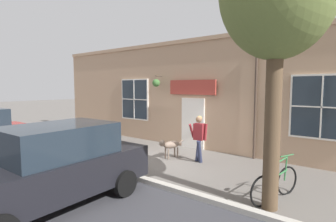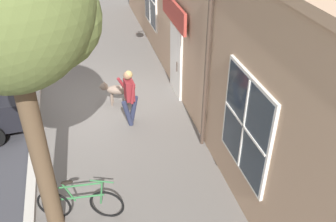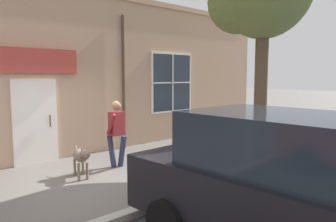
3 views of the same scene
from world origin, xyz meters
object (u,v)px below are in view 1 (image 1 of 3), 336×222
Objects in this scene: pedestrian_walking at (199,135)px; fire_hydrant at (51,139)px; parked_car_mid_block at (52,166)px; leaning_bicycle at (275,184)px; dog_on_leash at (170,145)px.

pedestrian_walking is 6.38m from fire_hydrant.
parked_car_mid_block is at bearing 63.04° from fire_hydrant.
parked_car_mid_block is 5.97m from fire_hydrant.
pedestrian_walking is 4.84m from parked_car_mid_block.
pedestrian_walking is 3.37m from leaning_bicycle.
fire_hydrant is (1.86, -4.94, -0.09)m from dog_on_leash.
pedestrian_walking is at bearing 109.18° from fire_hydrant.
pedestrian_walking is 0.37× the size of parked_car_mid_block.
fire_hydrant is at bearing -86.27° from leaning_bicycle.
leaning_bicycle is (1.51, 2.96, -0.57)m from pedestrian_walking.
leaning_bicycle is 4.94m from parked_car_mid_block.
parked_car_mid_block is (4.79, -0.70, -0.07)m from pedestrian_walking.
dog_on_leash is 4.22m from leaning_bicycle.
pedestrian_walking reaches higher than dog_on_leash.
parked_car_mid_block is (4.55, 0.36, 0.39)m from dog_on_leash.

